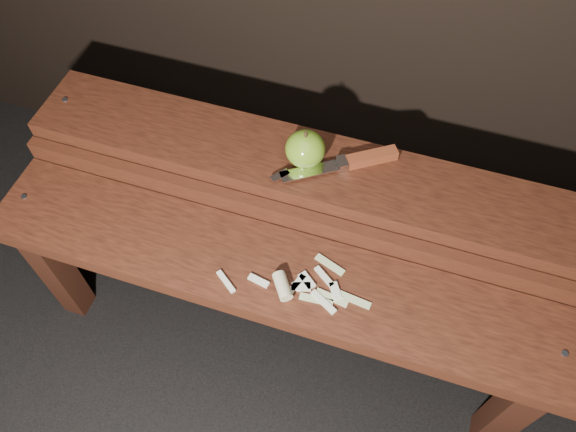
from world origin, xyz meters
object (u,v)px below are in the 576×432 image
(knife, at_px, (356,161))
(apple, at_px, (305,149))
(bench_front_tier, at_px, (270,288))
(bench_rear_tier, at_px, (303,187))

(knife, bearing_deg, apple, -167.62)
(bench_front_tier, xyz_separation_m, bench_rear_tier, (0.00, 0.23, 0.06))
(apple, relative_size, knife, 0.37)
(bench_front_tier, height_order, bench_rear_tier, bench_rear_tier)
(bench_front_tier, bearing_deg, bench_rear_tier, 90.00)
(apple, xyz_separation_m, knife, (0.10, 0.02, -0.03))
(apple, bearing_deg, bench_rear_tier, -97.14)
(bench_front_tier, xyz_separation_m, knife, (0.10, 0.25, 0.16))
(bench_front_tier, relative_size, bench_rear_tier, 1.00)
(bench_front_tier, relative_size, apple, 14.06)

